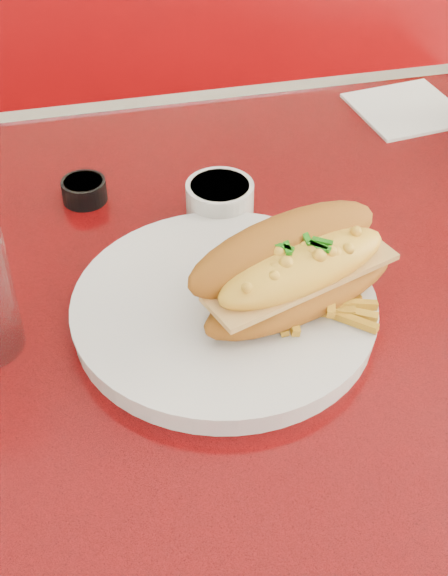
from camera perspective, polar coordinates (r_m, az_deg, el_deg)
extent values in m
cube|color=#B50B0D|center=(0.90, 11.84, 1.32)|extent=(1.20, 0.80, 0.04)
cube|color=silver|center=(1.21, 4.58, 13.18)|extent=(1.22, 0.03, 0.04)
cylinder|color=silver|center=(1.18, 9.28, -13.06)|extent=(0.09, 0.09, 0.72)
cube|color=#93090C|center=(1.80, 0.26, 3.91)|extent=(1.20, 0.50, 0.45)
cylinder|color=silver|center=(0.79, 0.00, -1.66)|extent=(0.33, 0.33, 0.02)
cylinder|color=silver|center=(0.78, 0.00, -1.04)|extent=(0.34, 0.34, 0.00)
ellipsoid|color=#A9621B|center=(0.77, 5.50, -0.21)|extent=(0.23, 0.14, 0.04)
cube|color=tan|center=(0.75, 5.59, 0.79)|extent=(0.20, 0.12, 0.01)
ellipsoid|color=yellow|center=(0.75, 5.64, 1.47)|extent=(0.19, 0.12, 0.04)
ellipsoid|color=#A9621B|center=(0.76, 4.34, 2.82)|extent=(0.23, 0.15, 0.08)
cube|color=silver|center=(0.80, 4.96, 0.15)|extent=(0.06, 0.12, 0.00)
cube|color=silver|center=(0.84, 1.70, 2.79)|extent=(0.03, 0.04, 0.00)
cylinder|color=silver|center=(0.92, -0.30, 6.23)|extent=(0.09, 0.09, 0.04)
cylinder|color=black|center=(0.90, -0.30, 7.21)|extent=(0.08, 0.08, 0.01)
cylinder|color=black|center=(0.96, -9.91, 6.84)|extent=(0.07, 0.07, 0.03)
cylinder|color=#E78A54|center=(0.96, -9.98, 7.36)|extent=(0.06, 0.06, 0.01)
cube|color=white|center=(1.17, 12.86, 12.31)|extent=(0.15, 0.15, 0.00)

